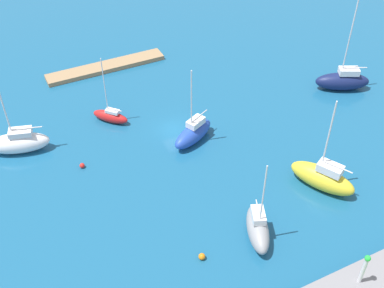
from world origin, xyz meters
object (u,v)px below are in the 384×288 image
(sailboat_gray_lone_south, at_px, (258,228))
(mooring_buoy_orange, at_px, (202,257))
(pier_dock, at_px, (106,67))
(sailboat_red_east_end, at_px, (110,116))
(mooring_buoy_red, at_px, (82,166))
(sailboat_yellow_by_breakwater, at_px, (323,177))
(harbor_beacon, at_px, (364,267))
(sailboat_navy_near_pier, at_px, (343,80))
(sailboat_white_inner_mooring, at_px, (18,142))
(sailboat_blue_far_south, at_px, (193,133))

(sailboat_gray_lone_south, bearing_deg, mooring_buoy_orange, -67.83)
(pier_dock, relative_size, sailboat_red_east_end, 1.93)
(sailboat_gray_lone_south, distance_m, mooring_buoy_red, 22.52)
(sailboat_gray_lone_south, bearing_deg, sailboat_yellow_by_breakwater, 127.92)
(pier_dock, relative_size, sailboat_gray_lone_south, 1.80)
(mooring_buoy_red, bearing_deg, harbor_beacon, 123.42)
(sailboat_navy_near_pier, distance_m, mooring_buoy_red, 39.02)
(sailboat_yellow_by_breakwater, relative_size, mooring_buoy_red, 19.25)
(mooring_buoy_red, bearing_deg, pier_dock, -115.57)
(mooring_buoy_orange, xyz_separation_m, mooring_buoy_red, (6.90, -18.15, -0.04))
(sailboat_navy_near_pier, bearing_deg, mooring_buoy_red, 25.92)
(sailboat_gray_lone_south, distance_m, sailboat_white_inner_mooring, 31.25)
(pier_dock, height_order, sailboat_red_east_end, sailboat_red_east_end)
(sailboat_red_east_end, distance_m, sailboat_white_inner_mooring, 12.19)
(sailboat_red_east_end, xyz_separation_m, sailboat_navy_near_pier, (-32.94, 7.39, 0.57))
(harbor_beacon, relative_size, sailboat_yellow_by_breakwater, 0.31)
(pier_dock, bearing_deg, sailboat_navy_near_pier, 144.89)
(pier_dock, distance_m, mooring_buoy_red, 22.56)
(harbor_beacon, relative_size, sailboat_gray_lone_south, 0.36)
(sailboat_gray_lone_south, relative_size, sailboat_red_east_end, 1.07)
(sailboat_white_inner_mooring, relative_size, sailboat_navy_near_pier, 0.97)
(sailboat_gray_lone_south, height_order, sailboat_white_inner_mooring, sailboat_white_inner_mooring)
(pier_dock, height_order, sailboat_yellow_by_breakwater, sailboat_yellow_by_breakwater)
(mooring_buoy_red, bearing_deg, sailboat_yellow_by_breakwater, 147.30)
(harbor_beacon, bearing_deg, sailboat_yellow_by_breakwater, -113.88)
(sailboat_blue_far_south, bearing_deg, mooring_buoy_orange, 40.94)
(sailboat_gray_lone_south, relative_size, sailboat_yellow_by_breakwater, 0.87)
(sailboat_gray_lone_south, xyz_separation_m, mooring_buoy_red, (13.28, -18.16, -1.02))
(sailboat_gray_lone_south, distance_m, mooring_buoy_orange, 6.46)
(sailboat_blue_far_south, relative_size, mooring_buoy_red, 17.30)
(pier_dock, distance_m, sailboat_navy_near_pier, 35.80)
(sailboat_white_inner_mooring, xyz_separation_m, mooring_buoy_orange, (-12.98, 24.51, -1.09))
(sailboat_red_east_end, bearing_deg, sailboat_navy_near_pier, -145.26)
(sailboat_blue_far_south, relative_size, mooring_buoy_orange, 15.51)
(pier_dock, bearing_deg, sailboat_blue_far_south, 101.65)
(pier_dock, xyz_separation_m, sailboat_red_east_end, (3.68, 13.19, 0.55))
(mooring_buoy_orange, bearing_deg, sailboat_blue_far_south, -113.54)
(pier_dock, distance_m, sailboat_blue_far_south, 22.18)
(pier_dock, relative_size, harbor_beacon, 4.97)
(sailboat_gray_lone_south, distance_m, sailboat_navy_near_pier, 31.36)
(sailboat_blue_far_south, height_order, mooring_buoy_red, sailboat_blue_far_south)
(harbor_beacon, xyz_separation_m, sailboat_navy_near_pier, (-20.76, -27.42, -2.11))
(sailboat_navy_near_pier, xyz_separation_m, mooring_buoy_red, (39.00, -0.22, -1.15))
(harbor_beacon, height_order, sailboat_navy_near_pier, sailboat_navy_near_pier)
(sailboat_yellow_by_breakwater, bearing_deg, sailboat_red_east_end, 10.28)
(harbor_beacon, distance_m, sailboat_blue_far_south, 26.69)
(pier_dock, xyz_separation_m, harbor_beacon, (-8.50, 47.99, 3.23))
(pier_dock, relative_size, sailboat_navy_near_pier, 1.28)
(pier_dock, distance_m, mooring_buoy_orange, 38.61)
(sailboat_gray_lone_south, relative_size, sailboat_blue_far_south, 0.97)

